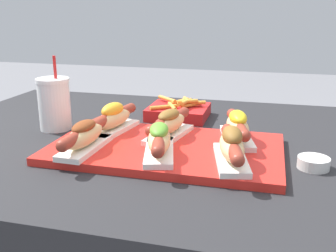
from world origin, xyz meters
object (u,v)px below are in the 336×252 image
Objects in this scene: hot_dog_2 at (232,146)px; hot_dog_5 at (238,127)px; sauce_bowl at (314,162)px; drink_cup at (54,104)px; hot_dog_1 at (159,140)px; serving_tray at (166,149)px; fries_basket at (179,111)px; hot_dog_4 at (169,124)px; hot_dog_3 at (113,118)px; hot_dog_0 at (85,136)px.

hot_dog_2 reaches higher than hot_dog_5.
sauce_bowl is (0.17, 0.05, -0.04)m from hot_dog_2.
sauce_bowl is at bearing -9.42° from drink_cup.
hot_dog_2 is at bearing -1.56° from hot_dog_1.
serving_tray is 3.00× the size of fries_basket.
serving_tray is at bearing -82.45° from hot_dog_4.
hot_dog_1 is at bearing -25.00° from drink_cup.
fries_basket reaches higher than sauce_bowl.
hot_dog_4 is (-0.01, 0.12, -0.00)m from hot_dog_1.
serving_tray is 2.53× the size of hot_dog_3.
hot_dog_2 is 0.18m from sauce_bowl.
hot_dog_5 reaches higher than fries_basket.
hot_dog_2 is 3.15× the size of sauce_bowl.
hot_dog_5 is at bearing -2.58° from drink_cup.
hot_dog_2 is at bearing -89.78° from hot_dog_5.
hot_dog_3 reaches higher than sauce_bowl.
hot_dog_0 is 1.05× the size of drink_cup.
hot_dog_0 is 1.03× the size of hot_dog_5.
sauce_bowl is (0.17, -0.09, -0.04)m from hot_dog_5.
hot_dog_0 is 0.49m from sauce_bowl.
hot_dog_4 is at bearing 40.39° from hot_dog_0.
hot_dog_1 reaches higher than serving_tray.
hot_dog_2 is 0.52m from drink_cup.
sauce_bowl is 0.33× the size of drink_cup.
drink_cup is at bearing 170.26° from hot_dog_3.
serving_tray is 0.17m from hot_dog_3.
sauce_bowl reaches higher than serving_tray.
hot_dog_1 and hot_dog_4 have the same top height.
hot_dog_0 is 0.32m from hot_dog_2.
hot_dog_4 is (-0.01, 0.06, 0.04)m from serving_tray.
hot_dog_2 is 1.00× the size of hot_dog_4.
hot_dog_5 reaches higher than hot_dog_4.
fries_basket reaches higher than serving_tray.
drink_cup reaches higher than hot_dog_0.
hot_dog_4 is 1.03× the size of drink_cup.
sauce_bowl is (0.32, 0.05, -0.04)m from hot_dog_1.
hot_dog_1 is 0.99× the size of hot_dog_4.
hot_dog_4 is 0.34m from sauce_bowl.
hot_dog_2 is (0.16, -0.07, 0.04)m from serving_tray.
hot_dog_2 is 0.99× the size of hot_dog_3.
drink_cup reaches higher than serving_tray.
hot_dog_3 reaches higher than hot_dog_5.
hot_dog_4 is (-0.16, 0.12, -0.00)m from hot_dog_2.
hot_dog_3 is (-0.16, 0.13, 0.00)m from hot_dog_1.
hot_dog_4 is at bearing 142.70° from hot_dog_2.
serving_tray is at bearing -154.36° from hot_dog_5.
fries_basket is (-0.04, 0.30, 0.01)m from serving_tray.
hot_dog_2 is at bearing -61.92° from fries_basket.
serving_tray is at bearing -15.92° from drink_cup.
hot_dog_4 is at bearing 97.55° from serving_tray.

